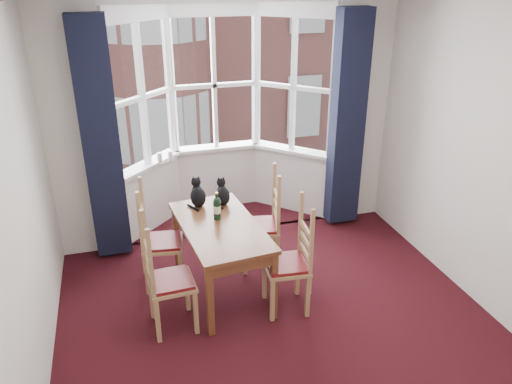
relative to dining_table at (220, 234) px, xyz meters
name	(u,v)px	position (x,y,z in m)	size (l,w,h in m)	color
floor	(291,348)	(0.39, -1.03, -0.65)	(4.50, 4.50, 0.00)	black
ceiling	(304,9)	(0.39, -1.03, 2.15)	(4.50, 4.50, 0.00)	white
wall_left	(11,242)	(-1.61, -1.03, 0.75)	(4.50, 4.50, 0.00)	silver
wall_back_pier_left	(78,135)	(-1.26, 1.22, 0.75)	(0.70, 0.12, 2.80)	silver
wall_back_pier_right	(358,112)	(2.04, 1.22, 0.75)	(0.70, 0.12, 2.80)	silver
bay_window	(219,112)	(0.39, 1.72, 0.75)	(2.76, 0.94, 2.80)	white
curtain_left	(101,143)	(-1.03, 1.04, 0.70)	(0.38, 0.22, 2.60)	black
curtain_right	(347,122)	(1.81, 1.04, 0.70)	(0.38, 0.22, 2.60)	black
dining_table	(220,234)	(0.00, 0.00, 0.00)	(0.84, 1.40, 0.75)	brown
chair_left_near	(161,284)	(-0.64, -0.43, -0.18)	(0.42, 0.44, 0.92)	#A57F50
chair_left_far	(154,244)	(-0.63, 0.30, -0.18)	(0.46, 0.47, 0.92)	#A57F50
chair_right_near	(295,265)	(0.62, -0.47, -0.18)	(0.44, 0.46, 0.92)	#A57F50
chair_right_far	(268,227)	(0.59, 0.33, -0.18)	(0.47, 0.49, 0.92)	#A57F50
cat_left	(198,195)	(-0.12, 0.49, 0.22)	(0.17, 0.24, 0.31)	black
cat_right	(222,194)	(0.13, 0.45, 0.21)	(0.16, 0.22, 0.29)	black
wine_bottle	(217,207)	(0.00, 0.13, 0.23)	(0.07, 0.07, 0.29)	black
candle_tall	(160,158)	(-0.40, 1.57, 0.28)	(0.06, 0.06, 0.12)	white
candle_short	(170,156)	(-0.27, 1.60, 0.27)	(0.06, 0.06, 0.11)	white
street	(132,107)	(0.39, 31.22, -6.65)	(80.00, 80.00, 0.00)	#333335
tenement_building	(143,15)	(0.39, 12.98, 0.94)	(18.40, 7.80, 15.20)	#94544C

